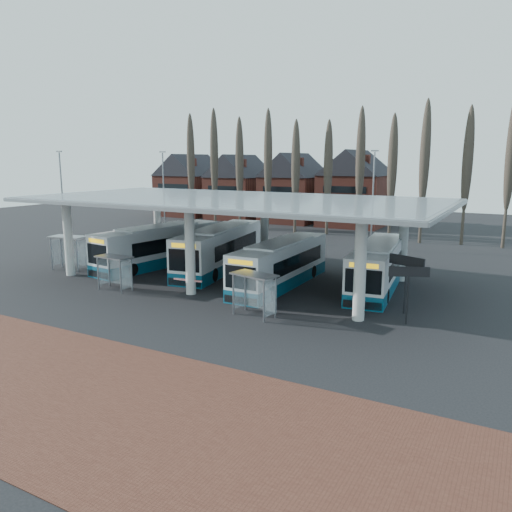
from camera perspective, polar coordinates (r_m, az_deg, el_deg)
The scene contains 18 objects.
ground at distance 33.35m, azimuth -9.96°, elevation -5.27°, with size 140.00×140.00×0.00m, color black.
brick_strip at distance 25.66m, azimuth -27.22°, elevation -11.35°, with size 70.00×10.00×0.03m, color brown.
station_canopy at distance 38.75m, azimuth -2.82°, elevation 5.71°, with size 32.00×16.00×6.34m.
poplar_row at distance 61.30m, azimuth 9.67°, elevation 10.40°, with size 45.10×1.10×14.50m.
townhouse_row at distance 77.76m, azimuth 1.19°, elevation 8.55°, with size 36.80×10.30×12.25m.
lamp_post_a at distance 60.59m, azimuth -10.49°, elevation 7.11°, with size 0.80×0.16×10.17m.
lamp_post_b at distance 52.97m, azimuth 13.20°, elevation 6.47°, with size 0.80×0.16×10.17m.
lamp_post_d at distance 60.50m, azimuth -21.27°, elevation 6.54°, with size 0.80×0.16×10.17m.
bus_0 at distance 44.74m, azimuth -10.99°, elevation 1.05°, with size 4.42×13.05×3.56m.
bus_1 at distance 42.49m, azimuth -4.12°, elevation 0.77°, with size 4.95×13.45×3.66m.
bus_2 at distance 37.05m, azimuth 2.89°, elevation -0.97°, with size 2.71×12.06×3.34m.
bus_3 at distance 37.32m, azimuth 13.79°, elevation -1.18°, with size 3.93×12.27×3.35m.
shelter_0 at distance 45.19m, azimuth -20.52°, elevation 1.18°, with size 3.29×2.00×2.87m.
shelter_1 at distance 37.06m, azimuth -15.74°, elevation -1.02°, with size 2.71×1.44×2.47m.
shelter_2 at distance 29.75m, azimuth -0.03°, elevation -3.33°, with size 3.01×1.93×2.59m.
info_sign_0 at distance 29.25m, azimuth 17.07°, elevation -2.22°, with size 2.11×1.00×3.34m.
info_sign_1 at distance 31.21m, azimuth 16.81°, elevation -1.04°, with size 2.27×1.02×3.56m.
barrier at distance 35.21m, azimuth -7.69°, elevation -2.87°, with size 2.24×0.72×1.12m.
Camera 1 is at (20.19, -24.88, 9.24)m, focal length 35.00 mm.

